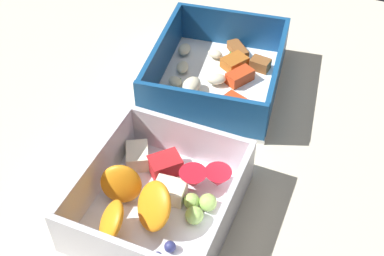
{
  "coord_description": "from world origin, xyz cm",
  "views": [
    {
      "loc": [
        35.95,
        15.0,
        43.07
      ],
      "look_at": [
        -0.5,
        -0.17,
        4.0
      ],
      "focal_mm": 46.8,
      "sensor_mm": 36.0,
      "label": 1
    }
  ],
  "objects": [
    {
      "name": "table_surface",
      "position": [
        0.0,
        0.0,
        1.0
      ],
      "size": [
        80.0,
        80.0,
        2.0
      ],
      "primitive_type": "cube",
      "color": "beige",
      "rests_on": "ground"
    },
    {
      "name": "fruit_bowl",
      "position": [
        9.53,
        0.59,
        3.95
      ],
      "size": [
        15.78,
        14.32,
        5.44
      ],
      "rotation": [
        0.0,
        0.0,
        0.0
      ],
      "color": "white",
      "rests_on": "table_surface"
    },
    {
      "name": "pasta_container",
      "position": [
        -10.87,
        -1.01,
        3.79
      ],
      "size": [
        19.55,
        17.33,
        5.77
      ],
      "rotation": [
        0.0,
        0.0,
        0.13
      ],
      "color": "white",
      "rests_on": "table_surface"
    }
  ]
}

